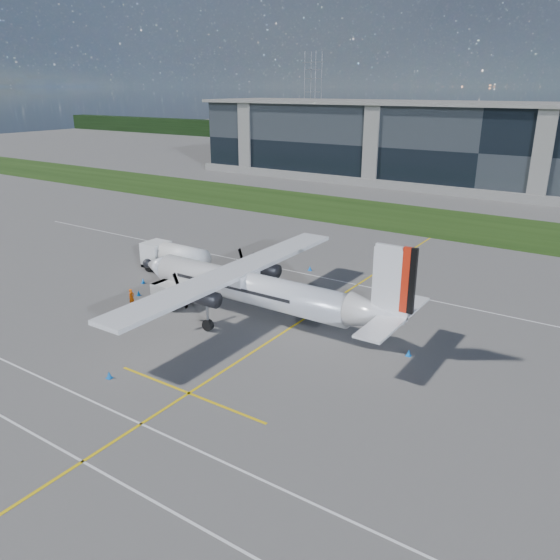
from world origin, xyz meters
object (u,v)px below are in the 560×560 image
object	(u,v)px
baggage_tug	(170,295)
safety_cone_portwing	(109,375)
safety_cone_nose_port	(138,293)
safety_cone_fwd	(143,281)
safety_cone_stbdwing	(310,268)
fuel_tanker_truck	(172,258)
pylon_west	(313,96)
ground_crew_person	(131,296)
turboprop_aircraft	(258,272)
safety_cone_nose_stbd	(170,286)
safety_cone_tail	(409,353)

from	to	relation	value
baggage_tug	safety_cone_portwing	distance (m)	12.84
baggage_tug	safety_cone_nose_port	bearing A→B (deg)	178.11
safety_cone_fwd	safety_cone_stbdwing	world-z (taller)	same
fuel_tanker_truck	pylon_west	bearing A→B (deg)	115.11
ground_crew_person	fuel_tanker_truck	bearing A→B (deg)	22.41
pylon_west	baggage_tug	xyz separation A→B (m)	(71.69, -146.00, -14.01)
ground_crew_person	safety_cone_portwing	bearing A→B (deg)	-138.84
safety_cone_nose_port	safety_cone_portwing	bearing A→B (deg)	-49.63
safety_cone_nose_port	ground_crew_person	bearing A→B (deg)	-54.68
baggage_tug	safety_cone_nose_port	size ratio (longest dim) A/B	6.61
turboprop_aircraft	safety_cone_nose_stbd	distance (m)	12.05
safety_cone_nose_stbd	safety_cone_portwing	distance (m)	17.19
turboprop_aircraft	safety_cone_nose_stbd	world-z (taller)	turboprop_aircraft
pylon_west	ground_crew_person	size ratio (longest dim) A/B	16.44
turboprop_aircraft	baggage_tug	xyz separation A→B (m)	(-8.09, -2.02, -3.09)
safety_cone_nose_stbd	safety_cone_tail	bearing A→B (deg)	-1.54
ground_crew_person	safety_cone_portwing	distance (m)	12.76
ground_crew_person	safety_cone_tail	xyz separation A→B (m)	(23.77, 4.49, -0.66)
fuel_tanker_truck	safety_cone_nose_port	size ratio (longest dim) A/B	16.66
turboprop_aircraft	safety_cone_nose_port	size ratio (longest dim) A/B	54.45
safety_cone_fwd	safety_cone_portwing	bearing A→B (deg)	-49.69
safety_cone_tail	safety_cone_portwing	size ratio (longest dim) A/B	1.00
safety_cone_fwd	safety_cone_nose_port	size ratio (longest dim) A/B	1.00
turboprop_aircraft	fuel_tanker_truck	distance (m)	15.49
fuel_tanker_truck	safety_cone_nose_stbd	size ratio (longest dim) A/B	16.66
safety_cone_tail	safety_cone_fwd	bearing A→B (deg)	179.59
safety_cone_tail	safety_cone_nose_stbd	bearing A→B (deg)	178.46
fuel_tanker_truck	ground_crew_person	xyz separation A→B (m)	(3.64, -8.73, -0.65)
pylon_west	safety_cone_fwd	world-z (taller)	pylon_west
safety_cone_portwing	fuel_tanker_truck	bearing A→B (deg)	123.42
turboprop_aircraft	safety_cone_nose_port	xyz separation A→B (m)	(-12.37, -1.88, -3.83)
safety_cone_portwing	safety_cone_stbdwing	bearing A→B (deg)	90.94
safety_cone_tail	safety_cone_fwd	distance (m)	27.43
pylon_west	safety_cone_tail	bearing A→B (deg)	-57.14
safety_cone_stbdwing	safety_cone_nose_stbd	xyz separation A→B (m)	(-8.47, -12.04, 0.00)
ground_crew_person	safety_cone_tail	world-z (taller)	ground_crew_person
safety_cone_fwd	baggage_tug	bearing A→B (deg)	-22.89
safety_cone_tail	ground_crew_person	bearing A→B (deg)	-169.31
safety_cone_stbdwing	safety_cone_nose_port	distance (m)	17.82
ground_crew_person	safety_cone_nose_port	xyz separation A→B (m)	(-1.49, 2.10, -0.66)
turboprop_aircraft	safety_cone_tail	xyz separation A→B (m)	(12.88, 0.51, -3.83)
safety_cone_tail	safety_cone_portwing	bearing A→B (deg)	-137.52
safety_cone_nose_stbd	turboprop_aircraft	bearing A→B (deg)	-5.83
safety_cone_fwd	safety_cone_nose_port	bearing A→B (deg)	-49.97
safety_cone_fwd	pylon_west	bearing A→B (deg)	114.48
safety_cone_tail	safety_cone_stbdwing	world-z (taller)	same
safety_cone_fwd	safety_cone_portwing	world-z (taller)	same
safety_cone_tail	safety_cone_nose_port	distance (m)	25.37
turboprop_aircraft	safety_cone_tail	world-z (taller)	turboprop_aircraft
safety_cone_tail	safety_cone_stbdwing	xyz separation A→B (m)	(-15.78, 12.70, 0.00)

